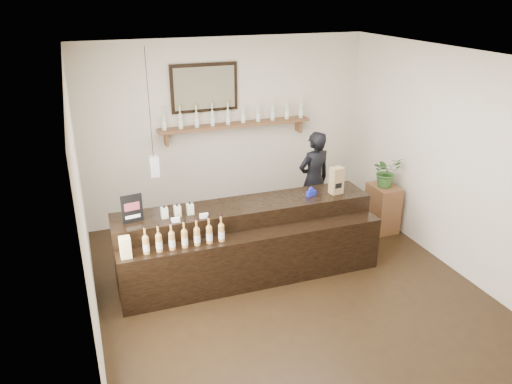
{
  "coord_description": "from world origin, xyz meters",
  "views": [
    {
      "loc": [
        -2.18,
        -4.76,
        3.48
      ],
      "look_at": [
        -0.18,
        0.7,
        1.07
      ],
      "focal_mm": 35.0,
      "sensor_mm": 36.0,
      "label": 1
    }
  ],
  "objects": [
    {
      "name": "ground",
      "position": [
        0.0,
        0.0,
        0.0
      ],
      "size": [
        5.0,
        5.0,
        0.0
      ],
      "primitive_type": "plane",
      "color": "black",
      "rests_on": "ground"
    },
    {
      "name": "promo_sign",
      "position": [
        -1.72,
        0.66,
        1.1
      ],
      "size": [
        0.25,
        0.05,
        0.34
      ],
      "color": "black",
      "rests_on": "counter"
    },
    {
      "name": "potted_plant",
      "position": [
        2.0,
        1.05,
        0.94
      ],
      "size": [
        0.43,
        0.38,
        0.46
      ],
      "primitive_type": "imported",
      "rotation": [
        0.0,
        0.0,
        0.05
      ],
      "color": "#325F26",
      "rests_on": "side_cabinet"
    },
    {
      "name": "paper_bag",
      "position": [
        0.92,
        0.63,
        1.1
      ],
      "size": [
        0.18,
        0.14,
        0.36
      ],
      "color": "olive",
      "rests_on": "counter"
    },
    {
      "name": "side_cabinet",
      "position": [
        2.0,
        1.05,
        0.36
      ],
      "size": [
        0.36,
        0.49,
        0.71
      ],
      "color": "brown",
      "rests_on": "ground"
    },
    {
      "name": "back_wall_decor",
      "position": [
        -0.16,
        2.37,
        1.76
      ],
      "size": [
        2.66,
        0.96,
        1.69
      ],
      "color": "brown",
      "rests_on": "ground"
    },
    {
      "name": "shopkeeper",
      "position": [
        1.07,
        1.55,
        0.86
      ],
      "size": [
        0.69,
        0.52,
        1.71
      ],
      "primitive_type": "imported",
      "rotation": [
        0.0,
        0.0,
        3.32
      ],
      "color": "black",
      "rests_on": "ground"
    },
    {
      "name": "tape_dispenser",
      "position": [
        0.58,
        0.66,
        0.97
      ],
      "size": [
        0.15,
        0.09,
        0.12
      ],
      "color": "#1722A4",
      "rests_on": "counter"
    },
    {
      "name": "counter",
      "position": [
        -0.34,
        0.58,
        0.43
      ],
      "size": [
        3.31,
        0.91,
        1.08
      ],
      "color": "black",
      "rests_on": "ground"
    },
    {
      "name": "room_shell",
      "position": [
        0.0,
        0.0,
        1.7
      ],
      "size": [
        5.0,
        5.0,
        5.0
      ],
      "color": "beige",
      "rests_on": "ground"
    }
  ]
}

